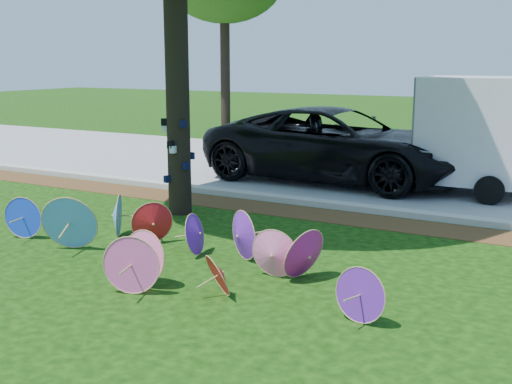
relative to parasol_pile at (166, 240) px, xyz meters
The scene contains 7 objects.
ground 0.80m from the parasol_pile, 70.67° to the right, with size 90.00×90.00×0.00m, color black.
mulch_strip 3.86m from the parasol_pile, 86.51° to the left, with size 90.00×1.00×0.01m, color #472D16.
curb 4.55m from the parasol_pile, 87.05° to the left, with size 90.00×0.30×0.12m, color #B7B5AD.
street 8.69m from the parasol_pile, 88.46° to the left, with size 90.00×8.00×0.01m, color gray.
parasol_pile is the anchor object (origin of this frame).
black_van 7.28m from the parasol_pile, 92.46° to the left, with size 2.94×6.38×1.77m, color black.
cargo_trailer 8.14m from the parasol_pile, 65.36° to the left, with size 3.20×2.03×2.84m, color silver.
Camera 1 is at (5.20, -6.47, 2.90)m, focal length 45.00 mm.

